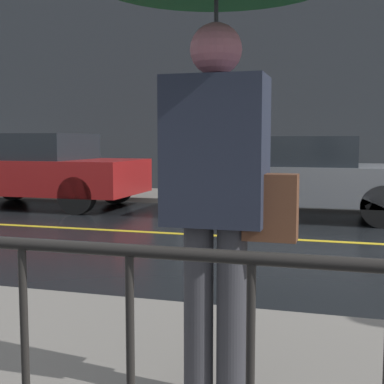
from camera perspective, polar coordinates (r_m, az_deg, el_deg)
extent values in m
cube|color=slate|center=(11.78, 19.04, -1.00)|extent=(28.00, 2.17, 0.10)
cube|color=#383D42|center=(13.11, 19.27, 14.60)|extent=(28.00, 0.30, 6.93)
cylinder|color=#333338|center=(2.60, 0.70, -12.74)|extent=(0.14, 0.14, 0.86)
cylinder|color=#333338|center=(2.57, 4.24, -13.02)|extent=(0.14, 0.14, 0.86)
cube|color=#232838|center=(2.45, 2.53, 4.37)|extent=(0.46, 0.28, 0.68)
sphere|color=#B96875|center=(2.48, 2.58, 14.95)|extent=(0.24, 0.24, 0.24)
cylinder|color=#262628|center=(2.47, 2.57, 13.14)|extent=(0.02, 0.02, 0.75)
cube|color=brown|center=(2.42, 8.38, -1.61)|extent=(0.24, 0.12, 0.30)
cube|color=maroon|center=(11.17, -15.78, 1.69)|extent=(4.02, 1.92, 0.66)
cube|color=#1E2328|center=(11.23, -16.56, 4.68)|extent=(2.09, 1.76, 0.51)
cylinder|color=black|center=(11.35, -8.12, 0.48)|extent=(0.68, 0.22, 0.68)
cylinder|color=black|center=(9.84, -12.18, -0.38)|extent=(0.68, 0.22, 0.68)
cylinder|color=black|center=(12.58, -18.52, 0.75)|extent=(0.68, 0.22, 0.68)
cube|color=slate|center=(9.51, 11.81, 0.95)|extent=(4.05, 1.90, 0.63)
cube|color=#1E2328|center=(9.50, 10.90, 4.36)|extent=(2.10, 1.74, 0.49)
cylinder|color=black|center=(10.36, 19.07, -0.34)|extent=(0.66, 0.22, 0.66)
cylinder|color=black|center=(8.69, 19.61, -1.45)|extent=(0.66, 0.22, 0.66)
cylinder|color=black|center=(10.53, 5.32, 0.04)|extent=(0.66, 0.22, 0.66)
cylinder|color=black|center=(8.90, 3.28, -0.97)|extent=(0.66, 0.22, 0.66)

